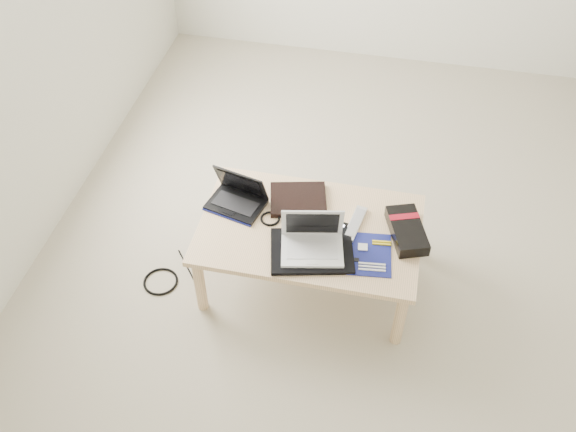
% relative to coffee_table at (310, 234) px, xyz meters
% --- Properties ---
extents(ground, '(4.00, 4.00, 0.00)m').
position_rel_coffee_table_xyz_m(ground, '(0.49, 0.29, -0.35)').
color(ground, '#B6AA93').
rests_on(ground, ground).
extents(coffee_table, '(1.10, 0.70, 0.40)m').
position_rel_coffee_table_xyz_m(coffee_table, '(0.00, 0.00, 0.00)').
color(coffee_table, '#E7BB8B').
rests_on(coffee_table, ground).
extents(book, '(0.33, 0.30, 0.03)m').
position_rel_coffee_table_xyz_m(book, '(-0.09, 0.17, 0.06)').
color(book, black).
rests_on(book, coffee_table).
extents(netbook, '(0.32, 0.27, 0.20)m').
position_rel_coffee_table_xyz_m(netbook, '(-0.40, 0.09, 0.09)').
color(netbook, black).
rests_on(netbook, coffee_table).
extents(tablet, '(0.27, 0.22, 0.01)m').
position_rel_coffee_table_xyz_m(tablet, '(0.06, -0.02, 0.05)').
color(tablet, black).
rests_on(tablet, coffee_table).
extents(remote, '(0.10, 0.25, 0.02)m').
position_rel_coffee_table_xyz_m(remote, '(0.22, 0.06, 0.06)').
color(remote, silver).
rests_on(remote, coffee_table).
extents(neoprene_sleeve, '(0.45, 0.37, 0.02)m').
position_rel_coffee_table_xyz_m(neoprene_sleeve, '(0.04, -0.16, 0.06)').
color(neoprene_sleeve, black).
rests_on(neoprene_sleeve, coffee_table).
extents(white_laptop, '(0.33, 0.26, 0.21)m').
position_rel_coffee_table_xyz_m(white_laptop, '(0.04, -0.14, 0.11)').
color(white_laptop, silver).
rests_on(white_laptop, neoprene_sleeve).
extents(motherboard, '(0.25, 0.29, 0.01)m').
position_rel_coffee_table_xyz_m(motherboard, '(0.31, -0.12, 0.05)').
color(motherboard, '#0D1354').
rests_on(motherboard, coffee_table).
extents(gpu_box, '(0.24, 0.33, 0.07)m').
position_rel_coffee_table_xyz_m(gpu_box, '(0.47, 0.05, 0.08)').
color(gpu_box, black).
rests_on(gpu_box, coffee_table).
extents(cable_coil, '(0.11, 0.11, 0.01)m').
position_rel_coffee_table_xyz_m(cable_coil, '(-0.21, 0.01, 0.05)').
color(cable_coil, black).
rests_on(cable_coil, coffee_table).
extents(floor_cable_coil, '(0.23, 0.23, 0.01)m').
position_rel_coffee_table_xyz_m(floor_cable_coil, '(-0.77, -0.20, -0.35)').
color(floor_cable_coil, black).
rests_on(floor_cable_coil, ground).
extents(floor_cable_trail, '(0.24, 0.30, 0.01)m').
position_rel_coffee_table_xyz_m(floor_cable_trail, '(-0.63, -0.11, -0.35)').
color(floor_cable_trail, black).
rests_on(floor_cable_trail, ground).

